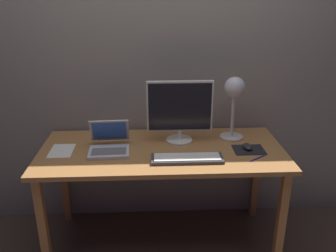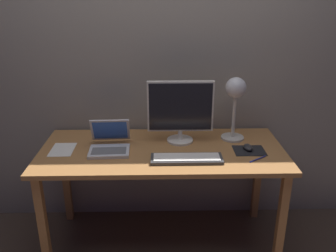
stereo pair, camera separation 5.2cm
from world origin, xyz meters
name	(u,v)px [view 2 (the right image)]	position (x,y,z in m)	size (l,w,h in m)	color
ground_plane	(163,240)	(0.00, 0.00, 0.00)	(4.80, 4.80, 0.00)	#47382D
back_wall	(161,53)	(0.00, 0.40, 1.30)	(4.80, 0.06, 2.60)	gray
desk	(162,160)	(0.00, 0.00, 0.66)	(1.60, 0.70, 0.74)	#A8703D
monitor	(180,110)	(0.12, 0.12, 0.97)	(0.44, 0.18, 0.43)	silver
keyboard_main	(187,159)	(0.15, -0.17, 0.75)	(0.44, 0.14, 0.03)	#38383A
laptop	(110,141)	(-0.34, 0.01, 0.79)	(0.27, 0.29, 0.19)	silver
desk_lamp	(235,95)	(0.49, 0.16, 1.06)	(0.16, 0.16, 0.44)	beige
mousepad	(249,151)	(0.57, -0.04, 0.74)	(0.20, 0.16, 0.00)	black
mouse	(248,147)	(0.56, -0.03, 0.76)	(0.06, 0.10, 0.03)	#28282B
paper_sheet_by_keyboard	(63,149)	(-0.65, 0.00, 0.74)	(0.15, 0.21, 0.00)	white
pen	(258,159)	(0.59, -0.17, 0.74)	(0.01, 0.01, 0.14)	#2633A5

